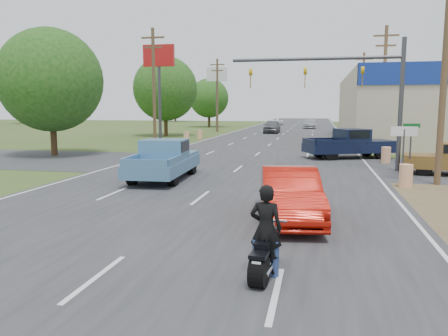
% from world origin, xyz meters
% --- Properties ---
extents(ground, '(200.00, 200.00, 0.00)m').
position_xyz_m(ground, '(0.00, 0.00, 0.00)').
color(ground, '#3A4B1E').
rests_on(ground, ground).
extents(main_road, '(15.00, 180.00, 0.02)m').
position_xyz_m(main_road, '(0.00, 40.00, 0.01)').
color(main_road, '#2D2D30').
rests_on(main_road, ground).
extents(cross_road, '(120.00, 10.00, 0.02)m').
position_xyz_m(cross_road, '(0.00, 18.00, 0.01)').
color(cross_road, '#2D2D30').
rests_on(cross_road, ground).
extents(utility_pole_1, '(2.00, 0.28, 10.00)m').
position_xyz_m(utility_pole_1, '(9.50, 13.00, 5.32)').
color(utility_pole_1, '#4C3823').
rests_on(utility_pole_1, ground).
extents(utility_pole_2, '(2.00, 0.28, 10.00)m').
position_xyz_m(utility_pole_2, '(9.50, 31.00, 5.32)').
color(utility_pole_2, '#4C3823').
rests_on(utility_pole_2, ground).
extents(utility_pole_3, '(2.00, 0.28, 10.00)m').
position_xyz_m(utility_pole_3, '(9.50, 49.00, 5.32)').
color(utility_pole_3, '#4C3823').
rests_on(utility_pole_3, ground).
extents(utility_pole_5, '(2.00, 0.28, 10.00)m').
position_xyz_m(utility_pole_5, '(-9.50, 28.00, 5.32)').
color(utility_pole_5, '#4C3823').
rests_on(utility_pole_5, ground).
extents(utility_pole_6, '(2.00, 0.28, 10.00)m').
position_xyz_m(utility_pole_6, '(-9.50, 52.00, 5.32)').
color(utility_pole_6, '#4C3823').
rests_on(utility_pole_6, ground).
extents(tree_0, '(7.14, 7.14, 8.84)m').
position_xyz_m(tree_0, '(-14.00, 20.00, 5.26)').
color(tree_0, '#422D19').
rests_on(tree_0, ground).
extents(tree_1, '(7.56, 7.56, 9.36)m').
position_xyz_m(tree_1, '(-13.50, 42.00, 5.57)').
color(tree_1, '#422D19').
rests_on(tree_1, ground).
extents(tree_2, '(6.72, 6.72, 8.32)m').
position_xyz_m(tree_2, '(-14.20, 66.00, 4.95)').
color(tree_2, '#422D19').
rests_on(tree_2, ground).
extents(tree_4, '(9.24, 9.24, 11.44)m').
position_xyz_m(tree_4, '(-55.00, 75.00, 6.82)').
color(tree_4, '#422D19').
rests_on(tree_4, ground).
extents(tree_5, '(7.98, 7.98, 9.88)m').
position_xyz_m(tree_5, '(30.00, 95.00, 5.88)').
color(tree_5, '#422D19').
rests_on(tree_5, ground).
extents(tree_6, '(8.82, 8.82, 10.92)m').
position_xyz_m(tree_6, '(-30.00, 95.00, 6.51)').
color(tree_6, '#422D19').
rests_on(tree_6, ground).
extents(barrel_0, '(0.56, 0.56, 1.00)m').
position_xyz_m(barrel_0, '(8.00, 12.00, 0.50)').
color(barrel_0, orange).
rests_on(barrel_0, ground).
extents(barrel_1, '(0.56, 0.56, 1.00)m').
position_xyz_m(barrel_1, '(8.40, 20.50, 0.50)').
color(barrel_1, orange).
rests_on(barrel_1, ground).
extents(barrel_2, '(0.56, 0.56, 1.00)m').
position_xyz_m(barrel_2, '(-8.50, 34.00, 0.50)').
color(barrel_2, orange).
rests_on(barrel_2, ground).
extents(barrel_3, '(0.56, 0.56, 1.00)m').
position_xyz_m(barrel_3, '(-8.20, 38.00, 0.50)').
color(barrel_3, orange).
rests_on(barrel_3, ground).
extents(pole_sign_left_near, '(3.00, 0.35, 9.20)m').
position_xyz_m(pole_sign_left_near, '(-10.50, 32.00, 7.17)').
color(pole_sign_left_near, '#3F3F44').
rests_on(pole_sign_left_near, ground).
extents(pole_sign_left_far, '(3.00, 0.35, 9.20)m').
position_xyz_m(pole_sign_left_far, '(-10.50, 56.00, 7.17)').
color(pole_sign_left_far, '#3F3F44').
rests_on(pole_sign_left_far, ground).
extents(lane_sign, '(1.20, 0.08, 2.52)m').
position_xyz_m(lane_sign, '(8.20, 14.00, 1.90)').
color(lane_sign, '#3F3F44').
rests_on(lane_sign, ground).
extents(street_name_sign, '(0.80, 0.08, 2.61)m').
position_xyz_m(street_name_sign, '(8.80, 15.50, 1.61)').
color(street_name_sign, '#3F3F44').
rests_on(street_name_sign, ground).
extents(signal_mast, '(9.12, 0.40, 7.00)m').
position_xyz_m(signal_mast, '(5.82, 17.00, 4.80)').
color(signal_mast, '#3F3F44').
rests_on(signal_mast, ground).
extents(red_convertible, '(2.36, 4.97, 1.57)m').
position_xyz_m(red_convertible, '(3.50, 5.44, 0.79)').
color(red_convertible, '#AA1207').
rests_on(red_convertible, ground).
extents(motorcycle, '(0.62, 2.01, 1.02)m').
position_xyz_m(motorcycle, '(3.30, 0.80, 0.45)').
color(motorcycle, black).
rests_on(motorcycle, ground).
extents(rider, '(0.70, 0.50, 1.80)m').
position_xyz_m(rider, '(3.31, 0.84, 0.90)').
color(rider, black).
rests_on(rider, ground).
extents(blue_pickup, '(2.48, 5.82, 1.90)m').
position_xyz_m(blue_pickup, '(-2.83, 11.97, 0.96)').
color(blue_pickup, black).
rests_on(blue_pickup, ground).
extents(navy_pickup, '(6.38, 4.48, 1.98)m').
position_xyz_m(navy_pickup, '(6.52, 22.79, 1.00)').
color(navy_pickup, black).
rests_on(navy_pickup, ground).
extents(distant_car_grey, '(2.03, 5.05, 1.72)m').
position_xyz_m(distant_car_grey, '(-1.72, 50.60, 0.86)').
color(distant_car_grey, '#5A5A5F').
rests_on(distant_car_grey, ground).
extents(distant_car_silver, '(2.23, 5.26, 1.51)m').
position_xyz_m(distant_car_silver, '(2.88, 65.22, 0.76)').
color(distant_car_silver, '#AEADB2').
rests_on(distant_car_silver, ground).
extents(distant_car_white, '(2.94, 5.15, 1.36)m').
position_xyz_m(distant_car_white, '(-3.67, 76.87, 0.68)').
color(distant_car_white, white).
rests_on(distant_car_white, ground).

